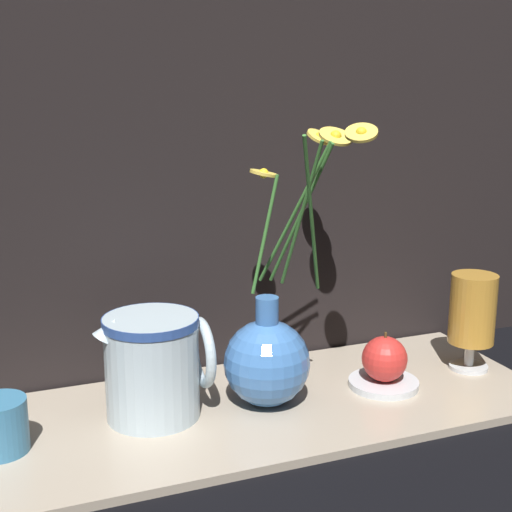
{
  "coord_description": "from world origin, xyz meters",
  "views": [
    {
      "loc": [
        -0.33,
        -0.87,
        0.46
      ],
      "look_at": [
        0.01,
        0.0,
        0.23
      ],
      "focal_mm": 50.0,
      "sensor_mm": 36.0,
      "label": 1
    }
  ],
  "objects": [
    {
      "name": "ground_plane",
      "position": [
        0.0,
        0.0,
        0.0
      ],
      "size": [
        6.0,
        6.0,
        0.0
      ],
      "primitive_type": "plane",
      "color": "black"
    },
    {
      "name": "shelf",
      "position": [
        0.0,
        0.0,
        0.01
      ],
      "size": [
        0.86,
        0.32,
        0.01
      ],
      "color": "tan",
      "rests_on": "ground_plane"
    },
    {
      "name": "backdrop_wall",
      "position": [
        0.0,
        0.17,
        0.55
      ],
      "size": [
        1.36,
        0.02,
        1.1
      ],
      "color": "black",
      "rests_on": "ground_plane"
    },
    {
      "name": "vase_with_flowers",
      "position": [
        0.03,
        0.0,
        0.09
      ],
      "size": [
        0.2,
        0.19,
        0.4
      ],
      "color": "#3F72B7",
      "rests_on": "shelf"
    },
    {
      "name": "ceramic_pitcher",
      "position": [
        -0.13,
        0.02,
        0.09
      ],
      "size": [
        0.15,
        0.13,
        0.15
      ],
      "color": "silver",
      "rests_on": "shelf"
    },
    {
      "name": "tea_glass",
      "position": [
        0.37,
        0.0,
        0.11
      ],
      "size": [
        0.07,
        0.07,
        0.16
      ],
      "color": "silver",
      "rests_on": "shelf"
    },
    {
      "name": "saucer_plate",
      "position": [
        0.21,
        -0.01,
        0.02
      ],
      "size": [
        0.11,
        0.11,
        0.01
      ],
      "color": "silver",
      "rests_on": "shelf"
    },
    {
      "name": "orange_fruit",
      "position": [
        0.21,
        -0.01,
        0.06
      ],
      "size": [
        0.07,
        0.07,
        0.08
      ],
      "color": "red",
      "rests_on": "saucer_plate"
    }
  ]
}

